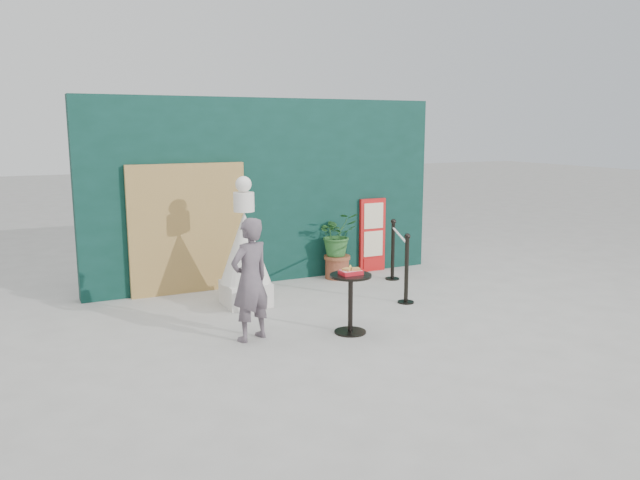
% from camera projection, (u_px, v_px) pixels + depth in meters
% --- Properties ---
extents(ground, '(60.00, 60.00, 0.00)m').
position_uv_depth(ground, '(363.00, 335.00, 7.74)').
color(ground, '#ADAAA5').
rests_on(ground, ground).
extents(back_wall, '(6.00, 0.30, 3.00)m').
position_uv_depth(back_wall, '(268.00, 191.00, 10.25)').
color(back_wall, '#0A2D25').
rests_on(back_wall, ground).
extents(bamboo_fence, '(1.80, 0.08, 2.00)m').
position_uv_depth(bamboo_fence, '(188.00, 229.00, 9.55)').
color(bamboo_fence, tan).
rests_on(bamboo_fence, ground).
extents(woman, '(0.64, 0.53, 1.49)m').
position_uv_depth(woman, '(250.00, 280.00, 7.43)').
color(woman, '#62545D').
rests_on(woman, ground).
extents(menu_board, '(0.50, 0.07, 1.30)m').
position_uv_depth(menu_board, '(372.00, 235.00, 11.06)').
color(menu_board, red).
rests_on(menu_board, ground).
extents(statue, '(0.73, 0.73, 1.86)m').
position_uv_depth(statue, '(245.00, 253.00, 8.91)').
color(statue, silver).
rests_on(statue, ground).
extents(cafe_table, '(0.52, 0.52, 0.75)m').
position_uv_depth(cafe_table, '(351.00, 294.00, 7.73)').
color(cafe_table, black).
rests_on(cafe_table, ground).
extents(food_basket, '(0.26, 0.19, 0.11)m').
position_uv_depth(food_basket, '(351.00, 271.00, 7.68)').
color(food_basket, red).
rests_on(food_basket, cafe_table).
extents(planter, '(0.67, 0.58, 1.13)m').
position_uv_depth(planter, '(337.00, 240.00, 10.51)').
color(planter, brown).
rests_on(planter, ground).
extents(stanchion_barrier, '(0.84, 1.54, 1.03)m').
position_uv_depth(stanchion_barrier, '(399.00, 260.00, 9.76)').
color(stanchion_barrier, black).
rests_on(stanchion_barrier, ground).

